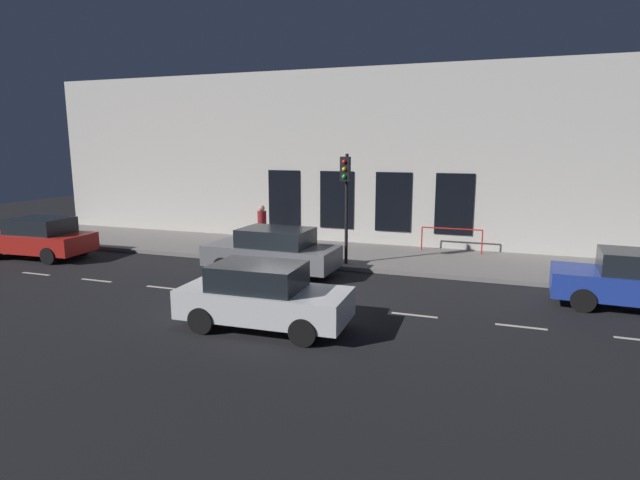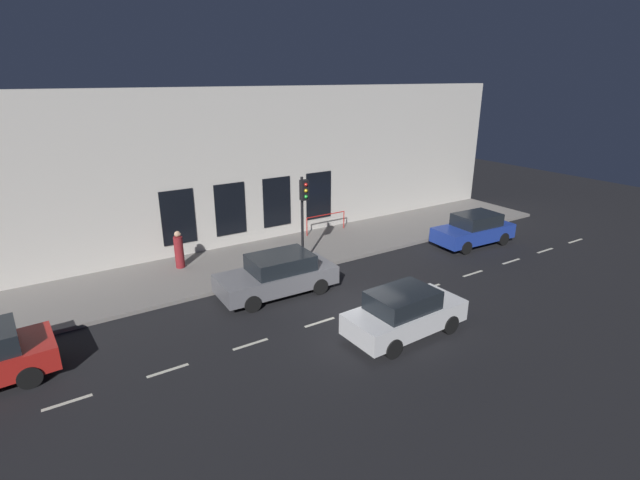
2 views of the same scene
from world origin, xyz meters
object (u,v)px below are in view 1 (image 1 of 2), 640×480
at_px(parked_car_0, 263,296).
at_px(parked_car_2, 39,238).
at_px(traffic_light, 346,186).
at_px(pedestrian_0, 262,225).
at_px(parked_car_3, 638,281).
at_px(parked_car_1, 273,251).

distance_m(parked_car_0, parked_car_2, 12.45).
height_order(traffic_light, pedestrian_0, traffic_light).
bearing_deg(parked_car_3, parked_car_1, 91.51).
xyz_separation_m(parked_car_0, parked_car_2, (4.19, 11.73, 0.00)).
bearing_deg(pedestrian_0, parked_car_0, 67.49).
bearing_deg(parked_car_3, traffic_light, 81.05).
relative_size(traffic_light, pedestrian_0, 2.38).
height_order(parked_car_1, parked_car_3, same).
bearing_deg(parked_car_2, parked_car_3, -91.72).
distance_m(parked_car_0, pedestrian_0, 10.31).
height_order(parked_car_3, pedestrian_0, pedestrian_0).
xyz_separation_m(parked_car_2, parked_car_3, (0.47, -20.58, -0.00)).
relative_size(parked_car_3, pedestrian_0, 2.57).
bearing_deg(parked_car_0, pedestrian_0, -155.85).
bearing_deg(traffic_light, parked_car_2, 101.08).
xyz_separation_m(parked_car_2, pedestrian_0, (5.07, -7.21, 0.12)).
bearing_deg(parked_car_3, parked_car_2, 94.27).
height_order(traffic_light, parked_car_3, traffic_light).
relative_size(traffic_light, parked_car_3, 0.92).
distance_m(parked_car_2, pedestrian_0, 8.82).
distance_m(traffic_light, parked_car_3, 9.20).
bearing_deg(pedestrian_0, parked_car_2, -13.39).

